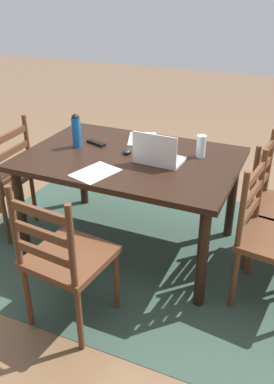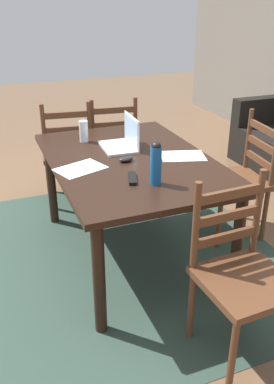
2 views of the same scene
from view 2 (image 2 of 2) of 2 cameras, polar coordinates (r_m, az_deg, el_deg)
name	(u,v)px [view 2 (image 2 of 2)]	position (r m, az deg, el deg)	size (l,w,h in m)	color
ground_plane	(131,252)	(3.14, -0.82, -8.28)	(14.00, 14.00, 0.00)	brown
area_rug	(131,252)	(3.14, -0.82, -8.24)	(2.45, 2.07, 0.01)	#2D4238
dining_table	(130,170)	(2.82, -0.91, 2.99)	(1.52, 1.04, 0.75)	black
chair_far_head	(239,179)	(3.29, 13.81, 1.80)	(0.48, 0.48, 0.95)	#56331E
chair_left_near	(68,153)	(3.78, -9.55, 5.34)	(0.49, 0.49, 0.95)	#56331E
chair_right_far	(241,275)	(2.20, 14.18, -11.08)	(0.46, 0.46, 0.95)	#56331E
chair_left_far	(111,147)	(3.88, -3.54, 6.18)	(0.49, 0.49, 0.95)	#56331E
laptop	(124,140)	(2.97, -1.81, 7.20)	(0.33, 0.24, 0.23)	silver
water_bottle	(156,163)	(2.36, 2.62, 4.07)	(0.07, 0.07, 0.26)	#145199
drinking_glass	(84,131)	(3.12, -7.36, 8.29)	(0.07, 0.07, 0.16)	silver
computer_mouse	(126,159)	(2.73, -1.52, 4.56)	(0.06, 0.10, 0.03)	black
tv_remote	(132,178)	(2.45, -0.64, 1.90)	(0.04, 0.17, 0.02)	black
paper_stack_left	(183,156)	(2.84, 6.31, 4.95)	(0.21, 0.30, 0.00)	white
paper_stack_right	(80,169)	(2.64, -7.80, 3.21)	(0.21, 0.30, 0.00)	white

